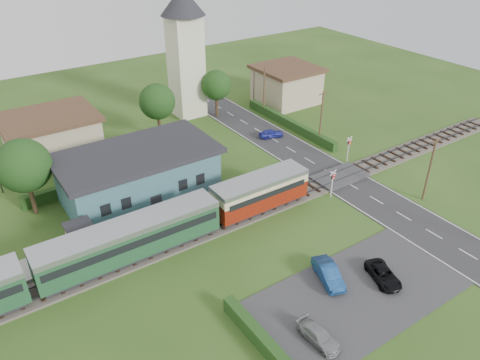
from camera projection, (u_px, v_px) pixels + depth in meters
ground at (280, 215)px, 46.39m from camera, size 120.00×120.00×0.00m
railway_track at (268, 205)px, 47.76m from camera, size 76.00×3.20×0.49m
road at (352, 186)px, 51.19m from camera, size 6.00×70.00×0.05m
car_park at (359, 293)px, 37.09m from camera, size 17.00×9.00×0.08m
crossing_deck at (339, 177)px, 52.52m from camera, size 6.20×3.40×0.45m
platform at (166, 221)px, 45.17m from camera, size 30.00×3.00×0.45m
equipment_hut at (81, 237)px, 40.54m from camera, size 2.30×2.30×2.55m
station_building at (139, 174)px, 48.05m from camera, size 16.00×9.00×5.30m
train at (94, 252)px, 38.10m from camera, size 43.20×2.90×3.40m
church_tower at (185, 44)px, 63.57m from camera, size 6.00×6.00×17.60m
house_west at (52, 137)px, 55.58m from camera, size 10.80×8.80×5.50m
house_east at (287, 84)px, 71.72m from camera, size 8.80×8.80×5.50m
hedge_carpark at (263, 342)px, 32.23m from camera, size 0.80×9.00×1.20m
hedge_roadside at (289, 123)px, 64.34m from camera, size 0.80×18.00×1.20m
hedge_station at (124, 173)px, 52.30m from camera, size 22.00×0.80×1.30m
tree_a at (24, 166)px, 44.01m from camera, size 5.20×5.20×8.00m
tree_b at (157, 102)px, 59.28m from camera, size 4.60×4.60×7.34m
tree_c at (216, 85)px, 65.71m from camera, size 4.20×4.20×6.78m
utility_pole_b at (430, 169)px, 47.10m from camera, size 1.40×0.22×7.00m
utility_pole_c at (321, 117)px, 58.51m from camera, size 1.40×0.22×7.00m
utility_pole_d at (264, 90)px, 67.07m from camera, size 1.40×0.22×7.00m
crossing_signal_near at (333, 180)px, 48.09m from camera, size 0.84×0.28×3.28m
crossing_signal_far at (349, 145)px, 54.98m from camera, size 0.84×0.28×3.28m
streetlamp_east at (254, 82)px, 71.81m from camera, size 0.30×0.30×5.15m
car_on_road at (271, 133)px, 61.54m from camera, size 3.43×2.12×1.09m
car_park_blue at (328, 273)px, 38.00m from camera, size 2.68×4.31×1.34m
car_park_silver at (319, 336)px, 32.70m from camera, size 1.65×3.62×1.03m
car_park_dark at (383, 275)px, 38.06m from camera, size 2.88×4.14×1.05m
pedestrian_near at (219, 190)px, 47.98m from camera, size 0.73×0.55×1.80m
pedestrian_far at (113, 235)px, 41.69m from camera, size 0.75×0.86×1.50m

